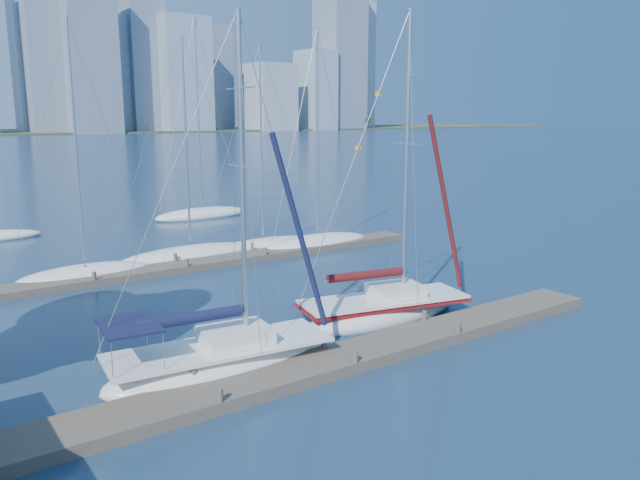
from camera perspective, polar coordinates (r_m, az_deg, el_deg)
ground at (r=22.11m, az=1.75°, el=-11.37°), size 700.00×700.00×0.00m
near_dock at (r=22.03m, az=1.75°, el=-10.89°), size 26.00×2.00×0.40m
far_dock at (r=36.25m, az=-11.11°, el=-2.17°), size 30.00×1.80×0.36m
sailboat_navy at (r=21.42m, az=-9.14°, el=-9.49°), size 8.33×3.53×12.32m
sailboat_maroon at (r=26.70m, az=5.93°, el=-4.89°), size 8.12×4.19×13.21m
bg_boat_1 at (r=35.35m, az=-20.63°, el=-2.89°), size 7.35×3.74×13.71m
bg_boat_2 at (r=38.25m, az=-11.74°, el=-1.34°), size 9.14×5.95×13.30m
bg_boat_3 at (r=40.46m, az=-5.21°, el=-0.49°), size 8.30×4.02×13.07m
bg_boat_4 at (r=40.96m, az=-0.23°, el=-0.23°), size 8.26×4.05×14.21m
bg_boat_7 at (r=53.64m, az=-10.74°, el=2.37°), size 8.59×4.19×16.85m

